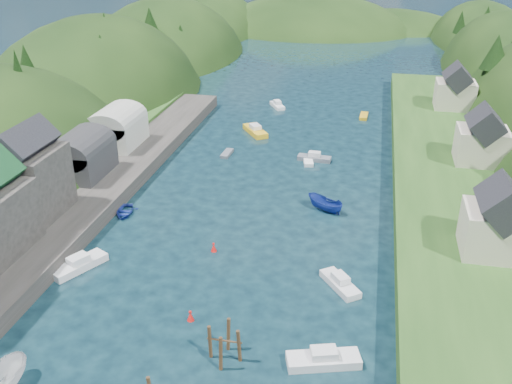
# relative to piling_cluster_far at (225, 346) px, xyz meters

# --- Properties ---
(ground) EXTENTS (600.00, 600.00, 0.00)m
(ground) POSITION_rel_piling_cluster_far_xyz_m (-2.53, 47.13, -1.39)
(ground) COLOR black
(ground) RESTS_ON ground
(hillside_left) EXTENTS (44.00, 245.56, 52.00)m
(hillside_left) POSITION_rel_piling_cluster_far_xyz_m (-47.53, 72.13, -9.42)
(hillside_left) COLOR black
(hillside_left) RESTS_ON ground
(far_hills) EXTENTS (103.00, 68.00, 44.00)m
(far_hills) POSITION_rel_piling_cluster_far_xyz_m (-1.31, 171.14, -12.19)
(far_hills) COLOR black
(far_hills) RESTS_ON ground
(hill_trees) EXTENTS (91.42, 148.94, 12.22)m
(hill_trees) POSITION_rel_piling_cluster_far_xyz_m (-2.68, 61.47, 9.69)
(hill_trees) COLOR black
(hill_trees) RESTS_ON ground
(quay_left) EXTENTS (12.00, 110.00, 2.00)m
(quay_left) POSITION_rel_piling_cluster_far_xyz_m (-26.53, 17.13, -0.39)
(quay_left) COLOR #2D2B28
(quay_left) RESTS_ON ground
(boat_sheds) EXTENTS (7.00, 21.00, 7.50)m
(boat_sheds) POSITION_rel_piling_cluster_far_xyz_m (-28.53, 36.13, 3.88)
(boat_sheds) COLOR #2D2D30
(boat_sheds) RESTS_ON quay_left
(terrace_right) EXTENTS (16.00, 120.00, 2.40)m
(terrace_right) POSITION_rel_piling_cluster_far_xyz_m (22.47, 37.13, -0.19)
(terrace_right) COLOR #234719
(terrace_right) RESTS_ON ground
(right_bank_cottages) EXTENTS (9.00, 59.24, 8.41)m
(right_bank_cottages) POSITION_rel_piling_cluster_far_xyz_m (25.47, 45.46, 4.45)
(right_bank_cottages) COLOR beige
(right_bank_cottages) RESTS_ON terrace_right
(piling_cluster_far) EXTENTS (3.08, 2.88, 3.92)m
(piling_cluster_far) POSITION_rel_piling_cluster_far_xyz_m (0.00, 0.00, 0.00)
(piling_cluster_far) COLOR #382314
(piling_cluster_far) RESTS_ON ground
(channel_buoy_near) EXTENTS (0.70, 0.70, 1.10)m
(channel_buoy_near) POSITION_rel_piling_cluster_far_xyz_m (-4.51, 4.44, -0.91)
(channel_buoy_near) COLOR red
(channel_buoy_near) RESTS_ON ground
(channel_buoy_far) EXTENTS (0.70, 0.70, 1.10)m
(channel_buoy_far) POSITION_rel_piling_cluster_far_xyz_m (-5.75, 16.95, -0.91)
(channel_buoy_far) COLOR red
(channel_buoy_far) RESTS_ON ground
(moored_boats) EXTENTS (33.14, 96.46, 2.40)m
(moored_boats) POSITION_rel_piling_cluster_far_xyz_m (-4.96, 17.59, -0.72)
(moored_boats) COLOR silver
(moored_boats) RESTS_ON ground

